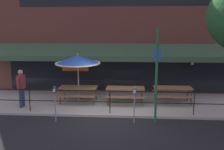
{
  "coord_description": "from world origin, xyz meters",
  "views": [
    {
      "loc": [
        0.8,
        -9.75,
        3.47
      ],
      "look_at": [
        -0.01,
        1.6,
        1.5
      ],
      "focal_mm": 40.0,
      "sensor_mm": 36.0,
      "label": 1
    }
  ],
  "objects_px": {
    "parking_meter_near": "(55,93)",
    "parking_meter_far": "(135,94)",
    "picnic_table_centre": "(125,91)",
    "pedestrian_walking": "(21,86)",
    "street_sign_pole": "(157,75)",
    "picnic_table_right": "(173,90)",
    "patio_umbrella_left": "(78,60)",
    "picnic_table_left": "(78,90)"
  },
  "relations": [
    {
      "from": "parking_meter_near",
      "to": "picnic_table_centre",
      "type": "bearing_deg",
      "value": 41.75
    },
    {
      "from": "parking_meter_far",
      "to": "parking_meter_near",
      "type": "bearing_deg",
      "value": -179.27
    },
    {
      "from": "parking_meter_near",
      "to": "street_sign_pole",
      "type": "relative_size",
      "value": 0.39
    },
    {
      "from": "picnic_table_left",
      "to": "picnic_table_right",
      "type": "distance_m",
      "value": 4.53
    },
    {
      "from": "picnic_table_left",
      "to": "parking_meter_far",
      "type": "bearing_deg",
      "value": -41.68
    },
    {
      "from": "street_sign_pole",
      "to": "parking_meter_near",
      "type": "bearing_deg",
      "value": -178.24
    },
    {
      "from": "picnic_table_right",
      "to": "patio_umbrella_left",
      "type": "relative_size",
      "value": 0.76
    },
    {
      "from": "pedestrian_walking",
      "to": "parking_meter_far",
      "type": "bearing_deg",
      "value": -15.73
    },
    {
      "from": "patio_umbrella_left",
      "to": "street_sign_pole",
      "type": "height_order",
      "value": "street_sign_pole"
    },
    {
      "from": "parking_meter_near",
      "to": "parking_meter_far",
      "type": "xyz_separation_m",
      "value": [
        3.07,
        0.04,
        0.0
      ]
    },
    {
      "from": "street_sign_pole",
      "to": "pedestrian_walking",
      "type": "bearing_deg",
      "value": 167.11
    },
    {
      "from": "patio_umbrella_left",
      "to": "parking_meter_near",
      "type": "distance_m",
      "value": 2.67
    },
    {
      "from": "picnic_table_left",
      "to": "patio_umbrella_left",
      "type": "xyz_separation_m",
      "value": [
        -0.0,
        0.03,
        1.47
      ]
    },
    {
      "from": "picnic_table_left",
      "to": "pedestrian_walking",
      "type": "distance_m",
      "value": 2.6
    },
    {
      "from": "street_sign_pole",
      "to": "picnic_table_centre",
      "type": "bearing_deg",
      "value": 117.87
    },
    {
      "from": "picnic_table_centre",
      "to": "parking_meter_near",
      "type": "height_order",
      "value": "parking_meter_near"
    },
    {
      "from": "parking_meter_near",
      "to": "parking_meter_far",
      "type": "height_order",
      "value": "same"
    },
    {
      "from": "picnic_table_left",
      "to": "pedestrian_walking",
      "type": "relative_size",
      "value": 1.05
    },
    {
      "from": "picnic_table_left",
      "to": "parking_meter_near",
      "type": "height_order",
      "value": "parking_meter_near"
    },
    {
      "from": "pedestrian_walking",
      "to": "patio_umbrella_left",
      "type": "bearing_deg",
      "value": 21.97
    },
    {
      "from": "pedestrian_walking",
      "to": "street_sign_pole",
      "type": "bearing_deg",
      "value": -12.89
    },
    {
      "from": "picnic_table_left",
      "to": "patio_umbrella_left",
      "type": "distance_m",
      "value": 1.47
    },
    {
      "from": "parking_meter_far",
      "to": "picnic_table_centre",
      "type": "bearing_deg",
      "value": 99.35
    },
    {
      "from": "pedestrian_walking",
      "to": "parking_meter_far",
      "type": "relative_size",
      "value": 1.2
    },
    {
      "from": "pedestrian_walking",
      "to": "street_sign_pole",
      "type": "distance_m",
      "value": 6.07
    },
    {
      "from": "parking_meter_far",
      "to": "picnic_table_right",
      "type": "bearing_deg",
      "value": 54.02
    },
    {
      "from": "pedestrian_walking",
      "to": "parking_meter_near",
      "type": "distance_m",
      "value": 2.47
    },
    {
      "from": "pedestrian_walking",
      "to": "parking_meter_near",
      "type": "height_order",
      "value": "pedestrian_walking"
    },
    {
      "from": "picnic_table_left",
      "to": "patio_umbrella_left",
      "type": "height_order",
      "value": "patio_umbrella_left"
    },
    {
      "from": "parking_meter_near",
      "to": "street_sign_pole",
      "type": "height_order",
      "value": "street_sign_pole"
    },
    {
      "from": "picnic_table_centre",
      "to": "patio_umbrella_left",
      "type": "bearing_deg",
      "value": 179.02
    },
    {
      "from": "picnic_table_centre",
      "to": "street_sign_pole",
      "type": "relative_size",
      "value": 0.5
    },
    {
      "from": "picnic_table_centre",
      "to": "parking_meter_near",
      "type": "bearing_deg",
      "value": -138.25
    },
    {
      "from": "picnic_table_centre",
      "to": "parking_meter_far",
      "type": "bearing_deg",
      "value": -80.65
    },
    {
      "from": "picnic_table_left",
      "to": "picnic_table_centre",
      "type": "height_order",
      "value": "same"
    },
    {
      "from": "picnic_table_centre",
      "to": "parking_meter_near",
      "type": "xyz_separation_m",
      "value": [
        -2.68,
        -2.39,
        0.44
      ]
    },
    {
      "from": "picnic_table_right",
      "to": "parking_meter_far",
      "type": "xyz_separation_m",
      "value": [
        -1.87,
        -2.58,
        0.44
      ]
    },
    {
      "from": "pedestrian_walking",
      "to": "parking_meter_far",
      "type": "xyz_separation_m",
      "value": [
        5.05,
        -1.42,
        0.09
      ]
    },
    {
      "from": "picnic_table_left",
      "to": "parking_meter_far",
      "type": "height_order",
      "value": "parking_meter_far"
    },
    {
      "from": "picnic_table_left",
      "to": "pedestrian_walking",
      "type": "height_order",
      "value": "pedestrian_walking"
    },
    {
      "from": "patio_umbrella_left",
      "to": "street_sign_pole",
      "type": "xyz_separation_m",
      "value": [
        3.46,
        -2.31,
        -0.31
      ]
    },
    {
      "from": "parking_meter_near",
      "to": "street_sign_pole",
      "type": "bearing_deg",
      "value": 1.76
    }
  ]
}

